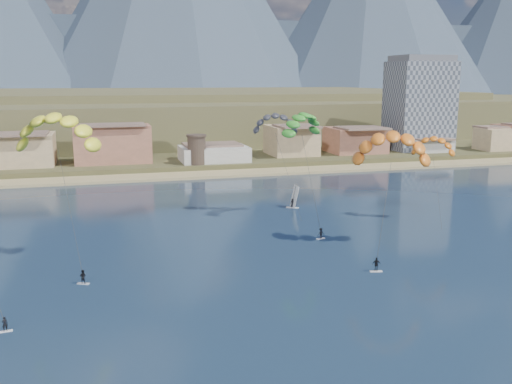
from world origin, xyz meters
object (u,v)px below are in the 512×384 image
apartment_tower (419,104)px  watchtower (197,149)px  kitesurfer_green (302,122)px  kitesurfer_yellow (56,127)px  windsurfer (293,201)px  kitesurfer_orange (392,143)px

apartment_tower → watchtower: size_ratio=3.72×
watchtower → kitesurfer_green: kitesurfer_green is taller
apartment_tower → kitesurfer_yellow: apartment_tower is taller
windsurfer → watchtower: bearing=102.2°
apartment_tower → kitesurfer_green: apartment_tower is taller
apartment_tower → kitesurfer_orange: 113.94m
kitesurfer_orange → kitesurfer_green: (-7.61, 20.18, 2.00)m
kitesurfer_yellow → apartment_tower: bearing=38.7°
kitesurfer_orange → kitesurfer_green: kitesurfer_green is taller
kitesurfer_yellow → kitesurfer_green: size_ratio=1.02×
watchtower → kitesurfer_orange: 83.64m
kitesurfer_orange → kitesurfer_green: 21.66m
watchtower → kitesurfer_orange: kitesurfer_orange is taller
watchtower → windsurfer: (11.29, -52.25, -4.90)m
kitesurfer_orange → windsurfer: (-6.09, 28.93, -15.05)m
kitesurfer_yellow → kitesurfer_orange: size_ratio=1.08×
watchtower → kitesurfer_green: (9.77, -61.00, 12.15)m
windsurfer → kitesurfer_green: bearing=-99.8°
apartment_tower → windsurfer: size_ratio=6.92×
apartment_tower → kitesurfer_orange: bearing=-123.3°
kitesurfer_green → kitesurfer_yellow: bearing=-160.3°
kitesurfer_green → watchtower: bearing=99.1°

